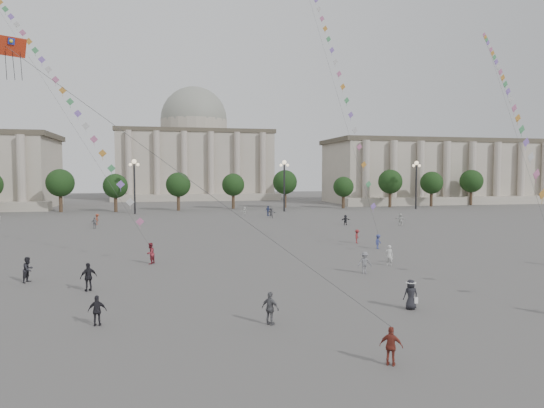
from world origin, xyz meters
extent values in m
plane|color=#54514F|center=(0.00, 0.00, 0.00)|extent=(360.00, 360.00, 0.00)
cube|color=#A8A08D|center=(75.00, 95.00, 8.00)|extent=(80.00, 22.00, 16.00)
cube|color=#4C4538|center=(75.00, 95.00, 16.60)|extent=(81.60, 22.44, 1.20)
cube|color=#A8A08D|center=(75.00, 82.00, 1.00)|extent=(84.00, 4.00, 2.00)
cube|color=#A8A08D|center=(0.00, 130.00, 10.00)|extent=(46.00, 30.00, 20.00)
cube|color=#4C4538|center=(0.00, 130.00, 20.60)|extent=(46.92, 30.60, 1.20)
cube|color=#A8A08D|center=(0.00, 113.00, 1.00)|extent=(48.30, 4.00, 2.00)
cylinder|color=#A8A08D|center=(0.00, 130.00, 22.50)|extent=(21.00, 21.00, 5.00)
sphere|color=gray|center=(0.00, 130.00, 25.00)|extent=(21.00, 21.00, 21.00)
cylinder|color=#3C2C1E|center=(-30.00, 78.00, 1.76)|extent=(0.70, 0.70, 3.52)
sphere|color=black|center=(-30.00, 78.00, 5.44)|extent=(5.12, 5.12, 5.12)
cylinder|color=#3C2C1E|center=(-18.00, 78.00, 1.76)|extent=(0.70, 0.70, 3.52)
sphere|color=black|center=(-18.00, 78.00, 5.44)|extent=(5.12, 5.12, 5.12)
cylinder|color=#3C2C1E|center=(-6.00, 78.00, 1.76)|extent=(0.70, 0.70, 3.52)
sphere|color=black|center=(-6.00, 78.00, 5.44)|extent=(5.12, 5.12, 5.12)
cylinder|color=#3C2C1E|center=(6.00, 78.00, 1.76)|extent=(0.70, 0.70, 3.52)
sphere|color=black|center=(6.00, 78.00, 5.44)|extent=(5.12, 5.12, 5.12)
cylinder|color=#3C2C1E|center=(18.00, 78.00, 1.76)|extent=(0.70, 0.70, 3.52)
sphere|color=black|center=(18.00, 78.00, 5.44)|extent=(5.12, 5.12, 5.12)
cylinder|color=#3C2C1E|center=(30.00, 78.00, 1.76)|extent=(0.70, 0.70, 3.52)
sphere|color=black|center=(30.00, 78.00, 5.44)|extent=(5.12, 5.12, 5.12)
cylinder|color=#3C2C1E|center=(42.00, 78.00, 1.76)|extent=(0.70, 0.70, 3.52)
sphere|color=black|center=(42.00, 78.00, 5.44)|extent=(5.12, 5.12, 5.12)
cylinder|color=#3C2C1E|center=(54.00, 78.00, 1.76)|extent=(0.70, 0.70, 3.52)
sphere|color=black|center=(54.00, 78.00, 5.44)|extent=(5.12, 5.12, 5.12)
cylinder|color=#3C2C1E|center=(66.00, 78.00, 1.76)|extent=(0.70, 0.70, 3.52)
sphere|color=black|center=(66.00, 78.00, 5.44)|extent=(5.12, 5.12, 5.12)
cylinder|color=#262628|center=(-15.00, 70.00, 5.00)|extent=(0.36, 0.36, 10.00)
sphere|color=#FFE5B2|center=(-15.00, 70.00, 10.20)|extent=(0.90, 0.90, 0.90)
sphere|color=#FFE5B2|center=(-15.70, 70.00, 9.60)|extent=(0.60, 0.60, 0.60)
sphere|color=#FFE5B2|center=(-14.30, 70.00, 9.60)|extent=(0.60, 0.60, 0.60)
cylinder|color=#262628|center=(15.00, 70.00, 5.00)|extent=(0.36, 0.36, 10.00)
sphere|color=#FFE5B2|center=(15.00, 70.00, 10.20)|extent=(0.90, 0.90, 0.90)
sphere|color=#FFE5B2|center=(14.30, 70.00, 9.60)|extent=(0.60, 0.60, 0.60)
sphere|color=#FFE5B2|center=(15.70, 70.00, 9.60)|extent=(0.60, 0.60, 0.60)
cylinder|color=#262628|center=(45.00, 70.00, 5.00)|extent=(0.36, 0.36, 10.00)
sphere|color=#FFE5B2|center=(45.00, 70.00, 10.20)|extent=(0.90, 0.90, 0.90)
sphere|color=#FFE5B2|center=(44.30, 70.00, 9.60)|extent=(0.60, 0.60, 0.60)
sphere|color=#FFE5B2|center=(45.70, 70.00, 9.60)|extent=(0.60, 0.60, 0.60)
imported|color=navy|center=(9.43, 59.99, 0.97)|extent=(1.23, 0.95, 1.94)
imported|color=white|center=(5.57, 63.23, 0.78)|extent=(1.33, 1.35, 1.55)
imported|color=slate|center=(6.22, 7.56, 0.86)|extent=(1.18, 0.76, 1.73)
imported|color=silver|center=(25.80, 39.73, 0.90)|extent=(1.74, 1.15, 1.79)
imported|color=maroon|center=(12.07, 23.36, 0.78)|extent=(1.03, 1.16, 1.56)
imported|color=black|center=(17.78, 41.92, 0.78)|extent=(1.48, 0.62, 1.55)
imported|color=slate|center=(9.18, 55.87, 0.92)|extent=(1.75, 1.27, 1.83)
imported|color=silver|center=(9.60, 10.23, 0.88)|extent=(0.77, 0.71, 1.77)
imported|color=slate|center=(-19.09, 45.22, 0.80)|extent=(1.01, 0.63, 1.60)
imported|color=brown|center=(-19.35, 50.15, 0.87)|extent=(0.68, 1.14, 1.73)
imported|color=black|center=(-18.79, 9.90, 0.92)|extent=(1.01, 1.11, 1.85)
imported|color=maroon|center=(-0.03, -9.79, 0.81)|extent=(1.01, 0.84, 1.61)
imported|color=black|center=(-12.50, -1.77, 0.80)|extent=(0.94, 0.40, 1.59)
imported|color=#59595D|center=(-3.74, -3.51, 0.86)|extent=(1.02, 1.01, 1.72)
imported|color=black|center=(-14.10, 6.17, 0.95)|extent=(1.21, 0.94, 1.91)
imported|color=maroon|center=(-10.37, 15.34, 0.93)|extent=(1.05, 1.13, 1.86)
imported|color=#37407D|center=(12.64, 19.04, 0.76)|extent=(1.13, 1.05, 1.52)
imported|color=black|center=(4.81, -2.42, 0.87)|extent=(0.88, 0.60, 1.74)
cone|color=white|center=(4.81, -2.42, 1.62)|extent=(0.52, 0.52, 0.14)
cylinder|color=white|center=(4.81, -2.42, 1.56)|extent=(0.60, 0.60, 0.02)
cube|color=white|center=(5.06, -2.57, 0.55)|extent=(0.22, 0.10, 0.35)
cube|color=#B82C13|center=(-17.79, 2.89, 15.11)|extent=(2.17, 1.53, 1.02)
cube|color=#2033AD|center=(-17.44, 2.85, 15.36)|extent=(0.40, 0.34, 0.34)
sphere|color=yellow|center=(-17.44, 2.81, 15.36)|extent=(0.20, 0.20, 0.20)
cylinder|color=#3F3F3F|center=(-8.91, -3.45, 8.36)|extent=(0.02, 0.02, 25.66)
cylinder|color=#3F3F3F|center=(-22.37, 30.11, 18.86)|extent=(0.02, 0.02, 51.51)
cube|color=#BC6390|center=(-11.26, 16.44, 3.61)|extent=(0.76, 0.25, 0.76)
cube|color=silver|center=(-12.15, 17.53, 5.30)|extent=(0.76, 0.25, 0.76)
cube|color=#8660C1|center=(-13.04, 18.62, 6.86)|extent=(0.76, 0.25, 0.76)
cube|color=#46975D|center=(-13.93, 19.72, 8.35)|extent=(0.76, 0.25, 0.76)
cube|color=#C3822D|center=(-14.82, 20.81, 9.78)|extent=(0.76, 0.25, 0.76)
cube|color=#BC6390|center=(-15.70, 21.90, 11.17)|extent=(0.76, 0.25, 0.76)
cube|color=silver|center=(-16.59, 23.00, 12.52)|extent=(0.76, 0.25, 0.76)
cube|color=#8660C1|center=(-17.48, 24.09, 13.85)|extent=(0.76, 0.25, 0.76)
cube|color=#46975D|center=(-18.37, 25.18, 15.15)|extent=(0.76, 0.25, 0.76)
cube|color=#C3822D|center=(-19.26, 26.28, 16.43)|extent=(0.76, 0.25, 0.76)
cube|color=#BC6390|center=(-20.14, 27.37, 17.69)|extent=(0.76, 0.25, 0.76)
cube|color=silver|center=(-21.03, 28.47, 18.93)|extent=(0.76, 0.25, 0.76)
cube|color=#8660C1|center=(-21.92, 29.56, 20.16)|extent=(0.76, 0.25, 0.76)
cube|color=#46975D|center=(-22.81, 30.65, 21.37)|extent=(0.76, 0.25, 0.76)
cube|color=#C3822D|center=(-23.70, 31.75, 22.57)|extent=(0.76, 0.25, 0.76)
cube|color=#BC6390|center=(-24.59, 32.84, 23.76)|extent=(0.76, 0.25, 0.76)
cube|color=silver|center=(-25.47, 33.93, 24.94)|extent=(0.76, 0.25, 0.76)
cube|color=#8660C1|center=(-26.36, 35.03, 26.10)|extent=(0.76, 0.25, 0.76)
cube|color=#46975D|center=(-27.25, 36.12, 27.26)|extent=(0.76, 0.25, 0.76)
cube|color=#C3822D|center=(-28.14, 37.21, 28.41)|extent=(0.76, 0.25, 0.76)
cylinder|color=#3F3F3F|center=(11.76, 37.72, 28.23)|extent=(0.02, 0.02, 65.23)
cube|color=#8660C1|center=(12.58, 20.25, 4.39)|extent=(0.76, 0.25, 0.76)
cube|color=#46975D|center=(12.53, 21.45, 6.70)|extent=(0.76, 0.25, 0.76)
cube|color=#C3822D|center=(12.47, 22.66, 8.84)|extent=(0.76, 0.25, 0.76)
cube|color=#BC6390|center=(12.41, 23.86, 10.88)|extent=(0.76, 0.25, 0.76)
cube|color=silver|center=(12.36, 25.07, 12.84)|extent=(0.76, 0.25, 0.76)
cube|color=#8660C1|center=(12.30, 26.27, 14.74)|extent=(0.76, 0.25, 0.76)
cube|color=#46975D|center=(12.24, 27.48, 16.59)|extent=(0.76, 0.25, 0.76)
cube|color=#C3822D|center=(12.19, 28.68, 18.40)|extent=(0.76, 0.25, 0.76)
cube|color=#BC6390|center=(12.13, 29.89, 20.18)|extent=(0.76, 0.25, 0.76)
cube|color=silver|center=(12.07, 31.09, 21.93)|extent=(0.76, 0.25, 0.76)
cube|color=#8660C1|center=(12.02, 32.30, 23.66)|extent=(0.76, 0.25, 0.76)
cube|color=#46975D|center=(11.96, 33.50, 25.36)|extent=(0.76, 0.25, 0.76)
cube|color=#C3822D|center=(11.90, 34.71, 27.04)|extent=(0.76, 0.25, 0.76)
cube|color=#BC6390|center=(11.85, 35.91, 28.70)|extent=(0.76, 0.25, 0.76)
cube|color=silver|center=(11.79, 37.12, 30.34)|extent=(0.76, 0.25, 0.76)
cube|color=#8660C1|center=(11.73, 38.32, 31.97)|extent=(0.76, 0.25, 0.76)
cylinder|color=#3F3F3F|center=(27.26, 19.02, 15.99)|extent=(0.02, 0.02, 64.10)
cube|color=#C3822D|center=(16.19, 0.65, 6.45)|extent=(0.76, 0.25, 0.76)
cube|color=#BC6390|center=(17.42, 2.69, 7.82)|extent=(0.76, 0.25, 0.76)
cube|color=silver|center=(18.65, 4.74, 9.14)|extent=(0.76, 0.25, 0.76)
cube|color=#8660C1|center=(19.88, 6.78, 10.42)|extent=(0.76, 0.25, 0.76)
cube|color=#46975D|center=(21.11, 8.82, 11.67)|extent=(0.76, 0.25, 0.76)
cube|color=#C3822D|center=(22.34, 10.86, 12.89)|extent=(0.76, 0.25, 0.76)
cube|color=#BC6390|center=(23.57, 12.90, 14.09)|extent=(0.76, 0.25, 0.76)
cube|color=silver|center=(24.80, 14.94, 15.27)|extent=(0.76, 0.25, 0.76)
cube|color=#8660C1|center=(26.03, 16.98, 16.43)|extent=(0.76, 0.25, 0.76)
cube|color=#46975D|center=(27.26, 19.02, 17.58)|extent=(0.76, 0.25, 0.76)
cube|color=#C3822D|center=(28.49, 21.06, 18.71)|extent=(0.76, 0.25, 0.76)
cube|color=#BC6390|center=(29.72, 23.10, 19.83)|extent=(0.76, 0.25, 0.76)
cube|color=silver|center=(30.95, 25.14, 20.93)|extent=(0.76, 0.25, 0.76)
cube|color=#8660C1|center=(32.18, 27.18, 22.03)|extent=(0.76, 0.25, 0.76)
cube|color=#46975D|center=(33.41, 29.22, 23.11)|extent=(0.76, 0.25, 0.76)
cube|color=#C3822D|center=(34.64, 31.26, 24.19)|extent=(0.76, 0.25, 0.76)
cube|color=#BC6390|center=(35.86, 33.31, 25.26)|extent=(0.76, 0.25, 0.76)
cube|color=silver|center=(37.09, 35.35, 26.32)|extent=(0.76, 0.25, 0.76)
cube|color=#8660C1|center=(38.32, 37.39, 27.37)|extent=(0.76, 0.25, 0.76)
cube|color=#46975D|center=(39.55, 39.43, 28.41)|extent=(0.76, 0.25, 0.76)
cube|color=#C3822D|center=(40.78, 41.47, 29.45)|extent=(0.76, 0.25, 0.76)
cube|color=#BC6390|center=(42.01, 43.51, 30.48)|extent=(0.76, 0.25, 0.76)
camera|label=1|loc=(-8.93, -27.69, 7.85)|focal=32.00mm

